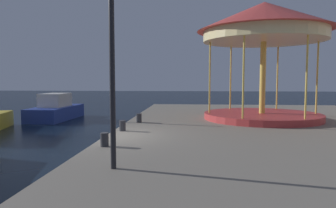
{
  "coord_description": "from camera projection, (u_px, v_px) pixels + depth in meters",
  "views": [
    {
      "loc": [
        3.01,
        -10.58,
        2.76
      ],
      "look_at": [
        1.86,
        3.77,
        1.6
      ],
      "focal_mm": 33.14,
      "sensor_mm": 36.0,
      "label": 1
    }
  ],
  "objects": [
    {
      "name": "lamp_post_mid_promenade",
      "position": [
        112.0,
        26.0,
        6.56
      ],
      "size": [
        0.36,
        0.36,
        4.56
      ],
      "color": "black",
      "rests_on": "quay_dock"
    },
    {
      "name": "bollard_south",
      "position": [
        122.0,
        126.0,
        11.73
      ],
      "size": [
        0.24,
        0.24,
        0.4
      ],
      "primitive_type": "cylinder",
      "color": "#2D2D33",
      "rests_on": "quay_dock"
    },
    {
      "name": "carousel",
      "position": [
        264.0,
        32.0,
        14.81
      ],
      "size": [
        6.39,
        6.39,
        5.61
      ],
      "color": "#B23333",
      "rests_on": "quay_dock"
    },
    {
      "name": "motorboat_blue",
      "position": [
        56.0,
        110.0,
        21.17
      ],
      "size": [
        2.21,
        4.93,
        1.78
      ],
      "color": "navy",
      "rests_on": "ground"
    },
    {
      "name": "bollard_center",
      "position": [
        139.0,
        118.0,
        14.05
      ],
      "size": [
        0.24,
        0.24,
        0.4
      ],
      "primitive_type": "cylinder",
      "color": "#2D2D33",
      "rests_on": "quay_dock"
    },
    {
      "name": "ground_plane",
      "position": [
        107.0,
        157.0,
        10.97
      ],
      "size": [
        120.0,
        120.0,
        0.0
      ],
      "primitive_type": "plane",
      "color": "black"
    },
    {
      "name": "bollard_north",
      "position": [
        105.0,
        140.0,
        9.04
      ],
      "size": [
        0.24,
        0.24,
        0.4
      ],
      "primitive_type": "cylinder",
      "color": "#2D2D33",
      "rests_on": "quay_dock"
    },
    {
      "name": "quay_dock",
      "position": [
        305.0,
        149.0,
        10.4
      ],
      "size": [
        13.55,
        26.79,
        0.8
      ],
      "primitive_type": "cube",
      "color": "gray",
      "rests_on": "ground"
    }
  ]
}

